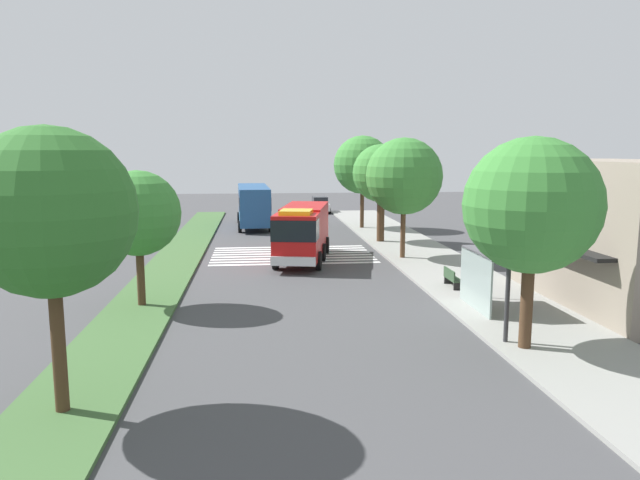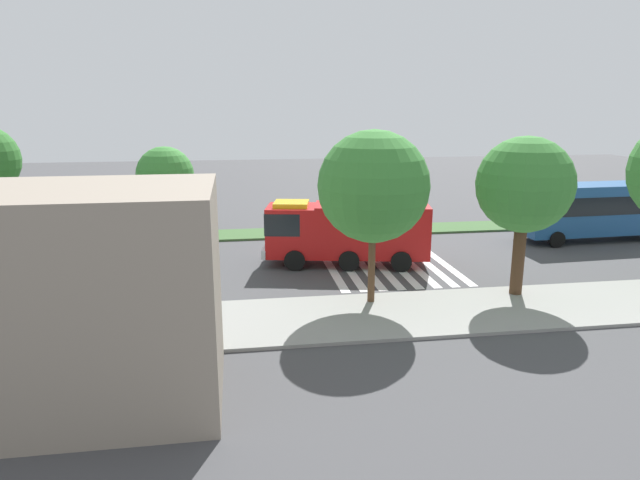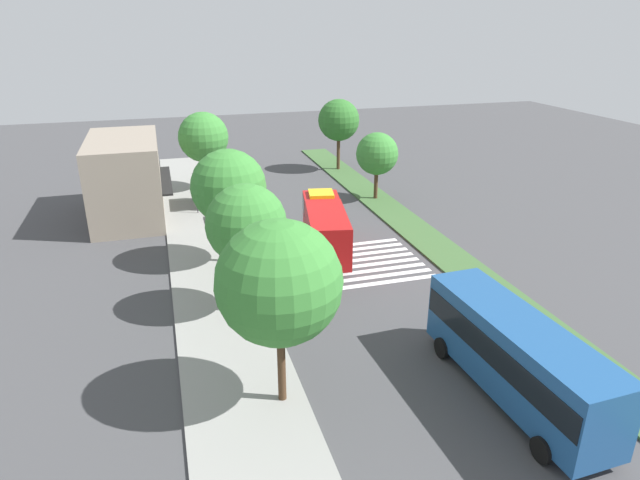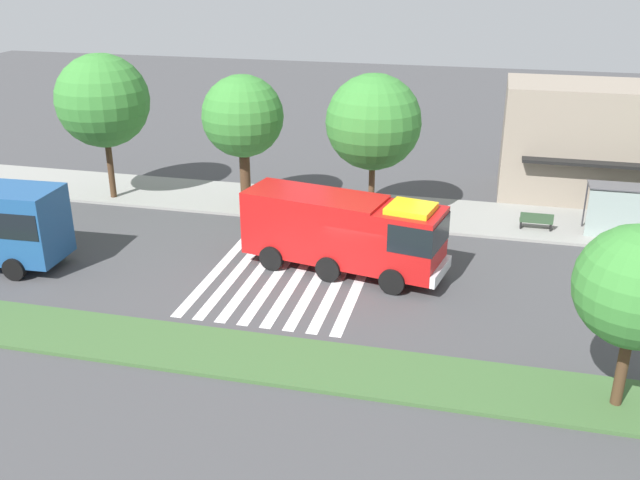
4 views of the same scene
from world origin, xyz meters
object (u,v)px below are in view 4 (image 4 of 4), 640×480
at_px(bus_stop_shelter, 626,203).
at_px(fire_truck, 348,230).
at_px(median_tree_far_west, 638,287).
at_px(sidewalk_tree_west, 243,117).
at_px(sidewalk_tree_far_west, 103,101).
at_px(sidewalk_tree_center, 373,122).
at_px(bench_near_shelter, 536,221).

bearing_deg(bus_stop_shelter, fire_truck, -150.87).
height_order(fire_truck, median_tree_far_west, median_tree_far_west).
height_order(sidewalk_tree_west, median_tree_far_west, sidewalk_tree_west).
height_order(bus_stop_shelter, sidewalk_tree_far_west, sidewalk_tree_far_west).
bearing_deg(sidewalk_tree_west, median_tree_far_west, -39.77).
height_order(bus_stop_shelter, median_tree_far_west, median_tree_far_west).
bearing_deg(sidewalk_tree_far_west, sidewalk_tree_west, 0.00).
distance_m(sidewalk_tree_west, sidewalk_tree_center, 6.81).
height_order(bench_near_shelter, median_tree_far_west, median_tree_far_west).
bearing_deg(median_tree_far_west, sidewalk_tree_center, 125.71).
bearing_deg(median_tree_far_west, sidewalk_tree_far_west, 150.42).
bearing_deg(fire_truck, median_tree_far_west, -26.53).
bearing_deg(sidewalk_tree_far_west, median_tree_far_west, -29.58).
bearing_deg(fire_truck, sidewalk_tree_far_west, 168.03).
xyz_separation_m(bus_stop_shelter, sidewalk_tree_far_west, (-26.99, -0.45, 3.68)).
bearing_deg(sidewalk_tree_center, median_tree_far_west, -54.29).
distance_m(sidewalk_tree_center, median_tree_far_west, 17.42).
height_order(fire_truck, sidewalk_tree_west, sidewalk_tree_west).
relative_size(bus_stop_shelter, median_tree_far_west, 0.60).
relative_size(fire_truck, bench_near_shelter, 5.76).
relative_size(fire_truck, sidewalk_tree_far_west, 1.16).
xyz_separation_m(bus_stop_shelter, median_tree_far_west, (-2.12, -14.57, 2.25)).
xyz_separation_m(fire_truck, bench_near_shelter, (8.18, 6.79, -1.35)).
relative_size(fire_truck, sidewalk_tree_center, 1.24).
distance_m(fire_truck, sidewalk_tree_center, 7.13).
xyz_separation_m(fire_truck, sidewalk_tree_west, (-6.90, 6.33, 3.17)).
relative_size(sidewalk_tree_west, sidewalk_tree_center, 0.96).
relative_size(bus_stop_shelter, bench_near_shelter, 2.19).
xyz_separation_m(fire_truck, bus_stop_shelter, (12.18, 6.79, -0.06)).
bearing_deg(bus_stop_shelter, sidewalk_tree_far_west, -179.04).
distance_m(fire_truck, median_tree_far_west, 12.90).
bearing_deg(median_tree_far_west, sidewalk_tree_west, 140.23).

